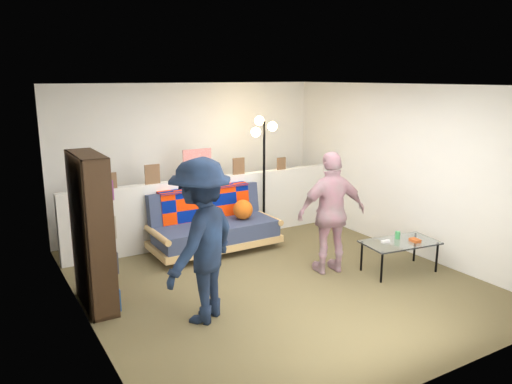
{
  "coord_description": "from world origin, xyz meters",
  "views": [
    {
      "loc": [
        -3.17,
        -4.97,
        2.5
      ],
      "look_at": [
        0.0,
        0.4,
        1.05
      ],
      "focal_mm": 35.0,
      "sensor_mm": 36.0,
      "label": 1
    }
  ],
  "objects_px": {
    "bookshelf": "(92,237)",
    "person_left": "(201,241)",
    "person_right": "(332,213)",
    "coffee_table": "(400,244)",
    "floor_lamp": "(263,152)",
    "futon_sofa": "(214,225)"
  },
  "relations": [
    {
      "from": "coffee_table",
      "to": "floor_lamp",
      "type": "xyz_separation_m",
      "value": [
        -0.7,
        2.29,
        0.96
      ]
    },
    {
      "from": "coffee_table",
      "to": "person_right",
      "type": "relative_size",
      "value": 0.65
    },
    {
      "from": "person_left",
      "to": "person_right",
      "type": "distance_m",
      "value": 2.02
    },
    {
      "from": "futon_sofa",
      "to": "coffee_table",
      "type": "bearing_deg",
      "value": -49.17
    },
    {
      "from": "bookshelf",
      "to": "futon_sofa",
      "type": "bearing_deg",
      "value": 26.92
    },
    {
      "from": "coffee_table",
      "to": "bookshelf",
      "type": "bearing_deg",
      "value": 164.67
    },
    {
      "from": "bookshelf",
      "to": "person_left",
      "type": "bearing_deg",
      "value": -44.84
    },
    {
      "from": "floor_lamp",
      "to": "person_right",
      "type": "relative_size",
      "value": 1.19
    },
    {
      "from": "futon_sofa",
      "to": "floor_lamp",
      "type": "distance_m",
      "value": 1.44
    },
    {
      "from": "floor_lamp",
      "to": "person_right",
      "type": "height_order",
      "value": "floor_lamp"
    },
    {
      "from": "bookshelf",
      "to": "floor_lamp",
      "type": "distance_m",
      "value": 3.27
    },
    {
      "from": "coffee_table",
      "to": "floor_lamp",
      "type": "relative_size",
      "value": 0.54
    },
    {
      "from": "bookshelf",
      "to": "person_right",
      "type": "relative_size",
      "value": 1.08
    },
    {
      "from": "futon_sofa",
      "to": "bookshelf",
      "type": "height_order",
      "value": "bookshelf"
    },
    {
      "from": "futon_sofa",
      "to": "person_right",
      "type": "bearing_deg",
      "value": -58.33
    },
    {
      "from": "futon_sofa",
      "to": "person_right",
      "type": "relative_size",
      "value": 1.18
    },
    {
      "from": "futon_sofa",
      "to": "person_right",
      "type": "xyz_separation_m",
      "value": [
        0.94,
        -1.52,
        0.42
      ]
    },
    {
      "from": "coffee_table",
      "to": "person_left",
      "type": "distance_m",
      "value": 2.8
    },
    {
      "from": "coffee_table",
      "to": "person_left",
      "type": "xyz_separation_m",
      "value": [
        -2.76,
        0.11,
        0.48
      ]
    },
    {
      "from": "person_left",
      "to": "person_right",
      "type": "relative_size",
      "value": 1.08
    },
    {
      "from": "bookshelf",
      "to": "floor_lamp",
      "type": "xyz_separation_m",
      "value": [
        2.96,
        1.29,
        0.54
      ]
    },
    {
      "from": "person_left",
      "to": "person_right",
      "type": "height_order",
      "value": "person_left"
    }
  ]
}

